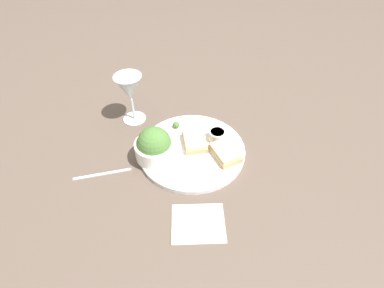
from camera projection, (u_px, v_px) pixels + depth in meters
The scene contains 10 objects.
ground_plane at pixel (192, 152), 0.91m from camera, with size 4.00×4.00×0.00m, color brown.
dinner_plate at pixel (192, 150), 0.90m from camera, with size 0.32×0.32×0.01m.
salad_bowl at pixel (155, 146), 0.85m from camera, with size 0.11×0.11×0.10m.
sauce_ramekin at pixel (216, 134), 0.92m from camera, with size 0.05×0.05×0.03m.
cheese_toast_near at pixel (195, 141), 0.90m from camera, with size 0.11×0.09×0.03m.
cheese_toast_far at pixel (225, 153), 0.87m from camera, with size 0.09×0.07×0.03m.
wine_glass at pixel (130, 90), 0.94m from camera, with size 0.09×0.09×0.17m.
garnish at pixel (177, 125), 0.96m from camera, with size 0.02×0.02×0.02m.
napkin at pixel (198, 223), 0.73m from camera, with size 0.16×0.17×0.01m.
fork at pixel (102, 174), 0.84m from camera, with size 0.05×0.16×0.01m.
Camera 1 is at (-0.56, 0.29, 0.66)m, focal length 28.00 mm.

